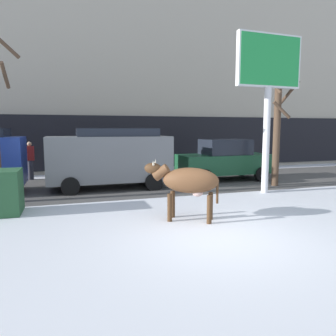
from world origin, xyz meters
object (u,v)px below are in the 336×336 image
(bare_tree_right_lot, at_px, (278,120))
(car_grey_van, at_px, (110,157))
(pedestrian_near_billboard, at_px, (30,160))
(car_darkgreen_sedan, at_px, (225,160))
(billboard, at_px, (269,71))
(cow_brown, at_px, (188,181))

(bare_tree_right_lot, bearing_deg, car_grey_van, 167.35)
(pedestrian_near_billboard, relative_size, bare_tree_right_lot, 0.34)
(car_grey_van, bearing_deg, bare_tree_right_lot, -12.65)
(car_darkgreen_sedan, distance_m, pedestrian_near_billboard, 8.83)
(billboard, relative_size, pedestrian_near_billboard, 3.21)
(car_grey_van, distance_m, bare_tree_right_lot, 6.81)
(car_grey_van, distance_m, car_darkgreen_sedan, 5.24)
(car_grey_van, height_order, bare_tree_right_lot, bare_tree_right_lot)
(car_grey_van, relative_size, pedestrian_near_billboard, 2.66)
(car_darkgreen_sedan, height_order, pedestrian_near_billboard, car_darkgreen_sedan)
(billboard, height_order, car_grey_van, billboard)
(car_darkgreen_sedan, bearing_deg, pedestrian_near_billboard, 161.73)
(billboard, distance_m, car_darkgreen_sedan, 4.61)
(billboard, height_order, bare_tree_right_lot, billboard)
(billboard, xyz_separation_m, car_darkgreen_sedan, (0.00, 3.10, -3.41))
(car_grey_van, distance_m, pedestrian_near_billboard, 4.59)
(car_darkgreen_sedan, height_order, bare_tree_right_lot, bare_tree_right_lot)
(cow_brown, xyz_separation_m, pedestrian_near_billboard, (-4.42, 8.34, -0.11))
(car_grey_van, bearing_deg, car_darkgreen_sedan, 5.64)
(billboard, bearing_deg, bare_tree_right_lot, 41.14)
(cow_brown, distance_m, bare_tree_right_lot, 6.59)
(billboard, distance_m, bare_tree_right_lot, 2.40)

